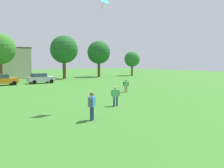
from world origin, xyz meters
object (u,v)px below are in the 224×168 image
at_px(tree_center_left, 0,49).
at_px(adult_bystander, 92,104).
at_px(tree_center_right, 64,50).
at_px(tree_right, 99,53).
at_px(bystander_near_trees, 115,94).
at_px(bystander_midfield, 126,85).
at_px(parked_car_silver_3, 40,78).
at_px(tree_far_right, 132,59).
at_px(parked_car_orange_2, 2,80).
at_px(kite, 103,0).

bearing_deg(tree_center_left, adult_bystander, -95.18).
relative_size(tree_center_right, tree_right, 1.07).
bearing_deg(bystander_near_trees, bystander_midfield, -93.30).
relative_size(bystander_near_trees, parked_car_silver_3, 0.37).
height_order(parked_car_silver_3, tree_far_right, tree_far_right).
height_order(parked_car_orange_2, tree_center_left, tree_center_left).
bearing_deg(parked_car_silver_3, tree_center_left, 120.71).
xyz_separation_m(kite, tree_far_right, (32.23, 33.19, -4.13)).
bearing_deg(bystander_midfield, tree_center_right, 101.91).
xyz_separation_m(bystander_near_trees, kite, (-1.27, -0.06, 7.35)).
xyz_separation_m(tree_right, tree_far_right, (9.58, -0.97, -1.52)).
bearing_deg(parked_car_silver_3, adult_bystander, -105.29).
relative_size(bystander_near_trees, tree_far_right, 0.26).
height_order(tree_right, tree_far_right, tree_right).
bearing_deg(parked_car_silver_3, kite, -100.48).
bearing_deg(tree_center_right, tree_center_left, -176.57).
bearing_deg(tree_right, kite, -123.55).
bearing_deg(kite, tree_center_right, 68.40).
bearing_deg(tree_center_right, tree_right, 8.30).
height_order(adult_bystander, tree_far_right, tree_far_right).
relative_size(kite, tree_center_left, 0.14).
relative_size(bystander_midfield, tree_center_right, 0.17).
relative_size(kite, tree_right, 0.15).
bearing_deg(tree_far_right, tree_right, 174.24).
xyz_separation_m(bystander_near_trees, bystander_midfield, (6.67, 6.62, -0.05)).
height_order(parked_car_orange_2, tree_far_right, tree_far_right).
xyz_separation_m(bystander_midfield, tree_far_right, (24.30, 26.52, 3.27)).
bearing_deg(tree_far_right, parked_car_silver_3, -162.72).
bearing_deg(kite, tree_center_left, 89.72).
xyz_separation_m(adult_bystander, tree_right, (25.68, 37.28, 4.64)).
distance_m(parked_car_orange_2, parked_car_silver_3, 6.06).
bearing_deg(tree_center_right, adult_bystander, -114.03).
height_order(adult_bystander, bystander_near_trees, adult_bystander).
distance_m(bystander_near_trees, tree_center_left, 32.30).
bearing_deg(tree_center_left, tree_right, 5.54).
height_order(bystander_midfield, tree_right, tree_right).
xyz_separation_m(bystander_near_trees, tree_center_right, (11.70, 32.69, 5.13)).
relative_size(bystander_midfield, parked_car_orange_2, 0.35).
height_order(kite, tree_center_left, kite).
bearing_deg(parked_car_orange_2, adult_bystander, -93.15).
relative_size(adult_bystander, bystander_midfield, 1.16).
bearing_deg(tree_far_right, tree_center_left, -177.83).
distance_m(adult_bystander, tree_center_right, 39.59).
relative_size(adult_bystander, parked_car_orange_2, 0.41).
bearing_deg(parked_car_silver_3, bystander_midfield, -79.29).
height_order(adult_bystander, parked_car_silver_3, adult_bystander).
distance_m(adult_bystander, tree_center_left, 35.56).
height_order(bystander_near_trees, parked_car_silver_3, parked_car_silver_3).
height_order(bystander_midfield, tree_far_right, tree_far_right).
relative_size(adult_bystander, kite, 1.43).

